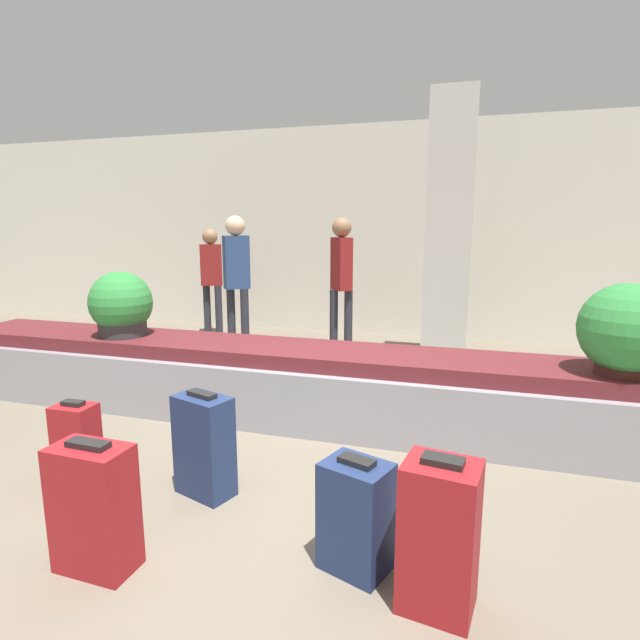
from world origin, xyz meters
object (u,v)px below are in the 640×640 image
at_px(pillar, 449,233).
at_px(suitcase_3, 204,445).
at_px(potted_plant_1, 626,331).
at_px(suitcase_0, 94,508).
at_px(suitcase_2, 439,536).
at_px(traveler_0, 341,273).
at_px(traveler_2, 237,271).
at_px(traveler_1, 212,273).
at_px(suitcase_4, 356,516).
at_px(potted_plant_0, 121,306).
at_px(suitcase_1, 77,446).

height_order(pillar, suitcase_3, pillar).
relative_size(suitcase_3, potted_plant_1, 1.04).
xyz_separation_m(suitcase_0, suitcase_2, (1.64, 0.22, 0.02)).
distance_m(traveler_0, traveler_2, 1.38).
bearing_deg(traveler_1, pillar, 142.54).
distance_m(pillar, suitcase_2, 4.30).
bearing_deg(suitcase_0, pillar, 73.39).
distance_m(potted_plant_1, traveler_1, 5.70).
bearing_deg(suitcase_4, suitcase_3, 178.32).
distance_m(suitcase_3, potted_plant_0, 2.19).
height_order(suitcase_4, traveler_2, traveler_2).
distance_m(pillar, potted_plant_0, 3.71).
bearing_deg(suitcase_2, potted_plant_0, 157.12).
bearing_deg(suitcase_2, suitcase_3, 167.80).
height_order(suitcase_2, traveler_0, traveler_0).
distance_m(suitcase_1, traveler_2, 3.66).
relative_size(suitcase_3, traveler_0, 0.38).
height_order(suitcase_4, potted_plant_0, potted_plant_0).
distance_m(traveler_0, traveler_1, 2.25).
bearing_deg(potted_plant_0, suitcase_2, -31.50).
distance_m(suitcase_2, suitcase_3, 1.58).
height_order(suitcase_1, potted_plant_0, potted_plant_0).
bearing_deg(potted_plant_1, suitcase_3, -154.09).
bearing_deg(suitcase_4, potted_plant_0, 166.39).
distance_m(suitcase_4, traveler_2, 4.58).
distance_m(suitcase_1, suitcase_3, 0.85).
bearing_deg(traveler_1, potted_plant_0, 75.92).
height_order(suitcase_3, potted_plant_1, potted_plant_1).
bearing_deg(suitcase_4, potted_plant_1, 66.97).
bearing_deg(potted_plant_0, traveler_0, 56.84).
bearing_deg(suitcase_4, traveler_2, 142.62).
height_order(suitcase_1, suitcase_3, suitcase_3).
xyz_separation_m(potted_plant_0, traveler_1, (-0.63, 2.90, 0.04)).
xyz_separation_m(potted_plant_1, traveler_0, (-2.68, 2.44, 0.12)).
height_order(pillar, traveler_1, pillar).
relative_size(suitcase_4, traveler_0, 0.33).
distance_m(potted_plant_0, traveler_0, 2.85).
relative_size(suitcase_0, suitcase_4, 1.15).
bearing_deg(potted_plant_0, suitcase_1, -62.35).
xyz_separation_m(suitcase_1, traveler_0, (0.77, 3.88, 0.80)).
xyz_separation_m(suitcase_4, traveler_2, (-2.46, 3.77, 0.82)).
bearing_deg(pillar, traveler_2, -175.87).
height_order(suitcase_2, potted_plant_0, potted_plant_0).
bearing_deg(pillar, suitcase_4, -93.08).
bearing_deg(potted_plant_1, traveler_2, 152.55).
bearing_deg(pillar, potted_plant_0, -142.74).
distance_m(suitcase_4, traveler_0, 4.36).
bearing_deg(potted_plant_1, suitcase_0, -143.47).
bearing_deg(traveler_1, suitcase_1, 81.48).
distance_m(traveler_1, traveler_2, 1.24).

